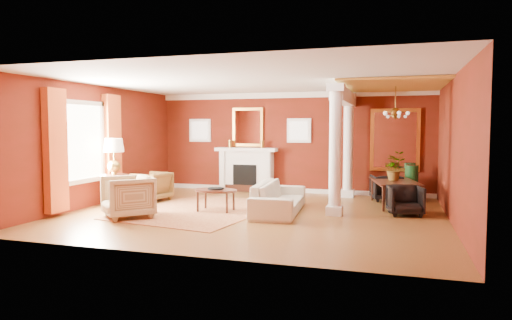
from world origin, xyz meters
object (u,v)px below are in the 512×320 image
(sofa, at_px, (279,192))
(armchair_stripe, at_px, (128,195))
(dining_table, at_px, (396,186))
(coffee_table, at_px, (216,191))
(side_table, at_px, (114,160))
(armchair_leopard, at_px, (152,185))

(sofa, relative_size, armchair_stripe, 2.40)
(sofa, xyz_separation_m, dining_table, (2.46, 1.71, 0.03))
(sofa, distance_m, coffee_table, 1.42)
(coffee_table, bearing_deg, sofa, 10.22)
(coffee_table, distance_m, side_table, 2.67)
(armchair_stripe, bearing_deg, dining_table, 74.14)
(armchair_stripe, bearing_deg, side_table, 177.17)
(armchair_leopard, xyz_separation_m, coffee_table, (2.17, -0.96, 0.05))
(coffee_table, bearing_deg, dining_table, 26.97)
(sofa, xyz_separation_m, armchair_leopard, (-3.57, 0.71, -0.04))
(coffee_table, relative_size, side_table, 0.61)
(armchair_stripe, height_order, side_table, side_table)
(side_table, bearing_deg, dining_table, 17.41)
(dining_table, bearing_deg, sofa, 112.77)
(sofa, distance_m, side_table, 4.06)
(armchair_stripe, distance_m, coffee_table, 1.92)
(armchair_stripe, bearing_deg, sofa, 70.34)
(dining_table, bearing_deg, armchair_stripe, 108.67)
(sofa, height_order, armchair_leopard, sofa)
(armchair_stripe, xyz_separation_m, dining_table, (5.35, 3.18, -0.00))
(armchair_stripe, xyz_separation_m, side_table, (-1.11, 1.15, 0.63))
(side_table, bearing_deg, coffee_table, 1.28)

